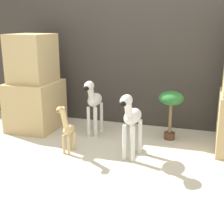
# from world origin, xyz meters

# --- Properties ---
(ground_plane) EXTENTS (14.00, 14.00, 0.00)m
(ground_plane) POSITION_xyz_m (0.00, 0.00, 0.00)
(ground_plane) COLOR beige
(wall_back) EXTENTS (6.40, 0.08, 2.20)m
(wall_back) POSITION_xyz_m (0.00, 1.37, 1.10)
(wall_back) COLOR #38332D
(wall_back) RESTS_ON ground_plane
(rock_pillar_left) EXTENTS (0.59, 0.68, 1.24)m
(rock_pillar_left) POSITION_xyz_m (-1.30, 0.76, 0.56)
(rock_pillar_left) COLOR tan
(rock_pillar_left) RESTS_ON ground_plane
(zebra_right) EXTENTS (0.18, 0.49, 0.72)m
(zebra_right) POSITION_xyz_m (0.15, 0.20, 0.45)
(zebra_right) COLOR silver
(zebra_right) RESTS_ON ground_plane
(zebra_left) EXTENTS (0.17, 0.48, 0.72)m
(zebra_left) POSITION_xyz_m (-0.47, 0.75, 0.45)
(zebra_left) COLOR silver
(zebra_left) RESTS_ON ground_plane
(giraffe_figurine) EXTENTS (0.11, 0.33, 0.56)m
(giraffe_figurine) POSITION_xyz_m (-0.53, 0.13, 0.29)
(giraffe_figurine) COLOR tan
(giraffe_figurine) RESTS_ON ground_plane
(potted_palm_front) EXTENTS (0.30, 0.30, 0.60)m
(potted_palm_front) POSITION_xyz_m (0.47, 0.89, 0.46)
(potted_palm_front) COLOR #513323
(potted_palm_front) RESTS_ON ground_plane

